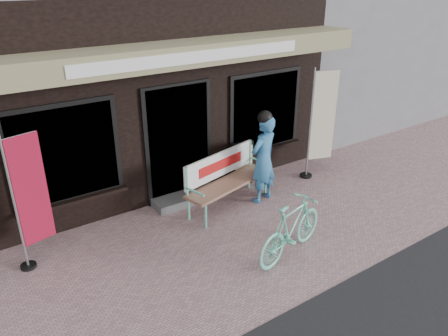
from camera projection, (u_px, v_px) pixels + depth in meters
ground at (242, 245)px, 6.89m from camera, size 70.00×70.00×0.00m
storefront at (108, 20)px, 9.39m from camera, size 7.00×6.77×6.00m
neighbor_right_near at (354, 9)px, 14.21m from camera, size 10.00×7.00×5.60m
bench at (225, 175)px, 7.86m from camera, size 1.91×0.89×1.00m
person at (263, 158)px, 7.91m from camera, size 0.68×0.53×1.75m
bicycle at (291, 229)px, 6.49m from camera, size 1.59×0.79×0.92m
nobori_red at (29, 198)px, 6.09m from camera, size 0.61×0.27×2.06m
nobori_cream at (321, 122)px, 8.76m from camera, size 0.68×0.33×2.29m
menu_stand at (242, 164)px, 8.63m from camera, size 0.47×0.12×0.93m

